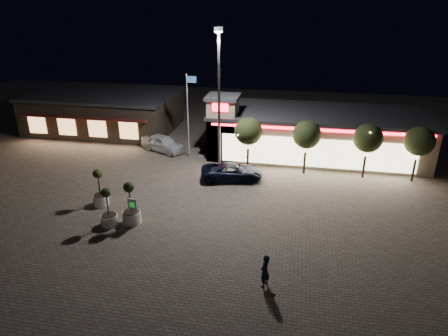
% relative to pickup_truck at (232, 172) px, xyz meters
% --- Properties ---
extents(ground, '(90.00, 90.00, 0.00)m').
position_rel_pickup_truck_xyz_m(ground, '(-2.99, -8.46, -0.72)').
color(ground, '#675D53').
rests_on(ground, ground).
extents(retail_building, '(20.40, 8.40, 6.10)m').
position_rel_pickup_truck_xyz_m(retail_building, '(6.51, 7.36, 1.49)').
color(retail_building, tan).
rests_on(retail_building, ground).
extents(restaurant_building, '(16.40, 11.00, 4.30)m').
position_rel_pickup_truck_xyz_m(restaurant_building, '(-16.99, 11.52, 1.44)').
color(restaurant_building, '#382D23').
rests_on(restaurant_building, ground).
extents(floodlight_pole, '(0.60, 0.40, 12.38)m').
position_rel_pickup_truck_xyz_m(floodlight_pole, '(-0.99, -0.46, 6.29)').
color(floodlight_pole, gray).
rests_on(floodlight_pole, ground).
extents(flagpole, '(0.95, 0.10, 8.00)m').
position_rel_pickup_truck_xyz_m(flagpole, '(-4.90, 4.54, 4.02)').
color(flagpole, white).
rests_on(flagpole, ground).
extents(string_tree_a, '(2.42, 2.42, 4.79)m').
position_rel_pickup_truck_xyz_m(string_tree_a, '(1.01, 2.54, 2.84)').
color(string_tree_a, '#332319').
rests_on(string_tree_a, ground).
extents(string_tree_b, '(2.42, 2.42, 4.79)m').
position_rel_pickup_truck_xyz_m(string_tree_b, '(6.01, 2.54, 2.84)').
color(string_tree_b, '#332319').
rests_on(string_tree_b, ground).
extents(string_tree_c, '(2.42, 2.42, 4.79)m').
position_rel_pickup_truck_xyz_m(string_tree_c, '(11.01, 2.54, 2.84)').
color(string_tree_c, '#332319').
rests_on(string_tree_c, ground).
extents(string_tree_d, '(2.42, 2.42, 4.79)m').
position_rel_pickup_truck_xyz_m(string_tree_d, '(15.01, 2.54, 2.84)').
color(string_tree_d, '#332319').
rests_on(string_tree_d, ground).
extents(pickup_truck, '(5.61, 3.47, 1.45)m').
position_rel_pickup_truck_xyz_m(pickup_truck, '(0.00, 0.00, 0.00)').
color(pickup_truck, black).
rests_on(pickup_truck, ground).
extents(white_sedan, '(5.19, 3.79, 1.64)m').
position_rel_pickup_truck_xyz_m(white_sedan, '(-7.99, 5.54, 0.10)').
color(white_sedan, silver).
rests_on(white_sedan, ground).
extents(pedestrian, '(0.72, 0.83, 1.93)m').
position_rel_pickup_truck_xyz_m(pedestrian, '(4.02, -13.12, 0.24)').
color(pedestrian, black).
rests_on(pedestrian, ground).
extents(dog, '(0.48, 0.31, 0.26)m').
position_rel_pickup_truck_xyz_m(dog, '(4.50, -14.07, -0.47)').
color(dog, '#59514C').
rests_on(dog, ground).
extents(planter_left, '(1.17, 1.17, 2.88)m').
position_rel_pickup_truck_xyz_m(planter_left, '(-8.84, -6.26, 0.16)').
color(planter_left, silver).
rests_on(planter_left, ground).
extents(planter_mid, '(1.14, 1.14, 2.81)m').
position_rel_pickup_truck_xyz_m(planter_mid, '(-6.93, -8.86, 0.14)').
color(planter_mid, silver).
rests_on(planter_mid, ground).
extents(planter_right, '(1.25, 1.25, 3.08)m').
position_rel_pickup_truck_xyz_m(planter_right, '(-5.56, -8.25, 0.23)').
color(planter_right, silver).
rests_on(planter_right, ground).
extents(valet_sign, '(0.67, 0.15, 2.04)m').
position_rel_pickup_truck_xyz_m(valet_sign, '(-5.27, -8.60, 0.70)').
color(valet_sign, gray).
rests_on(valet_sign, ground).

